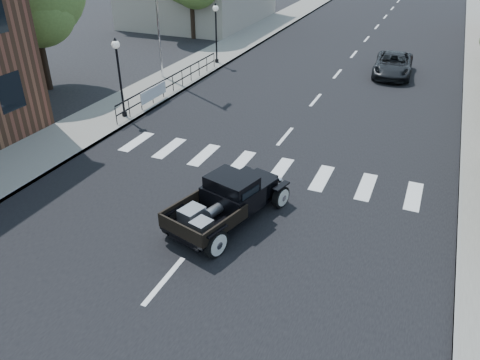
% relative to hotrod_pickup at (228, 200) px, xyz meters
% --- Properties ---
extents(ground, '(120.00, 120.00, 0.00)m').
position_rel_hotrod_pickup_xyz_m(ground, '(-0.39, -0.18, -0.77)').
color(ground, black).
rests_on(ground, ground).
extents(road, '(14.00, 80.00, 0.02)m').
position_rel_hotrod_pickup_xyz_m(road, '(-0.39, 14.82, -0.76)').
color(road, black).
rests_on(road, ground).
extents(road_markings, '(12.00, 60.00, 0.06)m').
position_rel_hotrod_pickup_xyz_m(road_markings, '(-0.39, 9.82, -0.77)').
color(road_markings, silver).
rests_on(road_markings, ground).
extents(sidewalk_left, '(3.00, 80.00, 0.15)m').
position_rel_hotrod_pickup_xyz_m(sidewalk_left, '(-8.89, 14.82, -0.69)').
color(sidewalk_left, gray).
rests_on(sidewalk_left, ground).
extents(railing, '(0.08, 10.00, 1.00)m').
position_rel_hotrod_pickup_xyz_m(railing, '(-7.69, 9.82, -0.12)').
color(railing, black).
rests_on(railing, sidewalk_left).
extents(banner, '(0.04, 2.20, 0.60)m').
position_rel_hotrod_pickup_xyz_m(banner, '(-7.61, 7.82, -0.32)').
color(banner, silver).
rests_on(banner, sidewalk_left).
extents(lamp_post_b, '(0.36, 0.36, 3.61)m').
position_rel_hotrod_pickup_xyz_m(lamp_post_b, '(-7.99, 5.82, 1.19)').
color(lamp_post_b, black).
rests_on(lamp_post_b, sidewalk_left).
extents(lamp_post_c, '(0.36, 0.36, 3.61)m').
position_rel_hotrod_pickup_xyz_m(lamp_post_c, '(-7.99, 15.82, 1.19)').
color(lamp_post_c, black).
rests_on(lamp_post_c, sidewalk_left).
extents(big_tree_near, '(5.58, 5.58, 8.20)m').
position_rel_hotrod_pickup_xyz_m(big_tree_near, '(-14.39, 7.82, 3.33)').
color(big_tree_near, '#4E6D2F').
rests_on(big_tree_near, ground).
extents(hotrod_pickup, '(3.16, 4.81, 1.53)m').
position_rel_hotrod_pickup_xyz_m(hotrod_pickup, '(0.00, 0.00, 0.00)').
color(hotrod_pickup, black).
rests_on(hotrod_pickup, ground).
extents(second_car, '(2.39, 4.71, 1.28)m').
position_rel_hotrod_pickup_xyz_m(second_car, '(2.65, 17.88, -0.13)').
color(second_car, black).
rests_on(second_car, ground).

